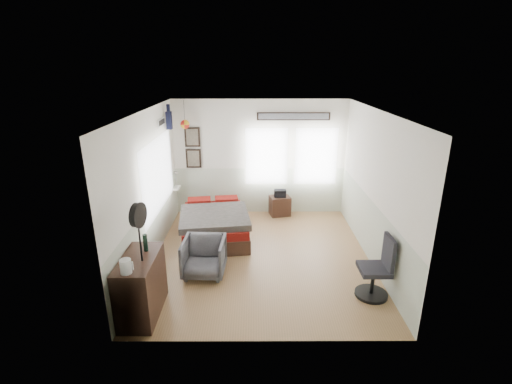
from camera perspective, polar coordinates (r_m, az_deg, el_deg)
ground_plane at (r=7.09m, az=0.83°, el=-9.93°), size 4.00×4.50×0.01m
room_shell at (r=6.64m, az=0.20°, el=3.17°), size 4.02×4.52×2.71m
wall_decor at (r=8.32m, az=-7.07°, el=9.74°), size 3.55×1.32×1.44m
bed at (r=7.77m, az=-6.41°, el=-4.91°), size 1.53×2.00×0.59m
dresser at (r=5.67m, az=-17.25°, el=-13.65°), size 0.48×1.00×0.90m
armchair at (r=6.46m, az=-8.01°, el=-9.88°), size 0.73×0.75×0.65m
nightstand at (r=8.86m, az=3.68°, el=-2.11°), size 0.53×0.46×0.46m
task_chair at (r=6.10m, az=18.16°, el=-11.67°), size 0.51×0.51×1.01m
kettle at (r=5.09m, az=-19.40°, el=-10.75°), size 0.17×0.14×0.19m
bottle at (r=5.55m, az=-16.65°, el=-7.48°), size 0.06×0.06×0.26m
stand_fan at (r=5.08m, az=-17.68°, el=-3.56°), size 0.15×0.34×0.85m
black_bag at (r=8.76m, az=3.72°, el=-0.20°), size 0.28×0.19×0.17m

